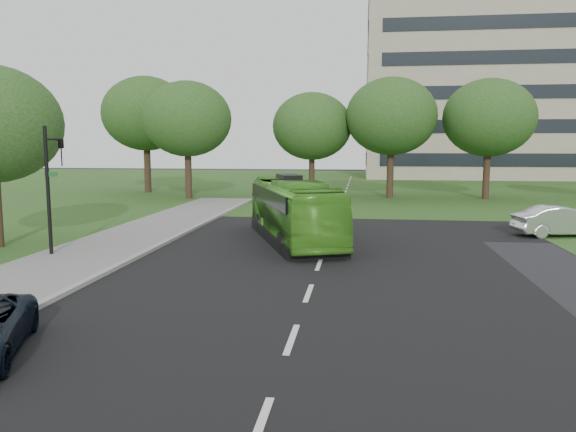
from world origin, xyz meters
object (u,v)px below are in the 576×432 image
object	(u,v)px
tree_park_a	(187,119)
tree_park_c	(391,116)
bus	(294,211)
office_building	(518,83)
tree_park_b	(312,126)
sedan	(561,221)
traffic_light	(51,181)
tree_park_f	(146,114)
tree_park_d	(489,118)

from	to	relation	value
tree_park_a	tree_park_c	size ratio (longest dim) A/B	0.97
bus	tree_park_a	bearing A→B (deg)	100.40
office_building	tree_park_c	size ratio (longest dim) A/B	4.12
tree_park_b	tree_park_c	size ratio (longest dim) A/B	0.89
tree_park_c	tree_park_a	bearing A→B (deg)	-171.42
tree_park_c	sedan	distance (m)	20.55
tree_park_c	traffic_light	bearing A→B (deg)	-118.20
tree_park_f	tree_park_b	bearing A→B (deg)	-6.51
tree_park_d	tree_park_b	bearing A→B (deg)	176.74
tree_park_f	tree_park_a	bearing A→B (deg)	-43.45
tree_park_f	bus	bearing A→B (deg)	-55.63
tree_park_d	tree_park_a	bearing A→B (deg)	-173.58
bus	sedan	distance (m)	12.96
tree_park_a	tree_park_f	distance (m)	7.63
bus	tree_park_c	bearing A→B (deg)	56.20
traffic_light	tree_park_b	bearing A→B (deg)	83.38
tree_park_c	traffic_light	xyz separation A→B (m)	(-14.10, -26.29, -3.61)
tree_park_b	traffic_light	world-z (taller)	tree_park_b
tree_park_b	traffic_light	size ratio (longest dim) A/B	1.71
tree_park_c	tree_park_d	world-z (taller)	tree_park_c
tree_park_c	tree_park_d	bearing A→B (deg)	1.75
tree_park_b	tree_park_f	world-z (taller)	tree_park_f
tree_park_b	tree_park_d	size ratio (longest dim) A/B	0.91
traffic_light	tree_park_f	bearing A→B (deg)	113.63
bus	traffic_light	size ratio (longest dim) A/B	1.96
office_building	tree_park_f	size ratio (longest dim) A/B	3.83
bus	office_building	bearing A→B (deg)	47.07
office_building	traffic_light	distance (m)	68.76
sedan	tree_park_d	bearing A→B (deg)	-12.18
tree_park_c	traffic_light	distance (m)	30.05
tree_park_f	traffic_light	bearing A→B (deg)	-75.27
tree_park_f	bus	size ratio (longest dim) A/B	1.05
sedan	tree_park_c	bearing A→B (deg)	10.56
tree_park_c	bus	xyz separation A→B (m)	(-5.32, -21.24, -5.21)
tree_park_c	bus	world-z (taller)	tree_park_c
tree_park_a	bus	size ratio (longest dim) A/B	0.94
office_building	sedan	world-z (taller)	office_building
tree_park_b	bus	bearing A→B (deg)	-86.94
bus	traffic_light	world-z (taller)	traffic_light
office_building	bus	xyz separation A→B (m)	(-23.52, -54.90, -11.11)
tree_park_b	sedan	distance (m)	24.30
tree_park_a	tree_park_f	size ratio (longest dim) A/B	0.90
tree_park_b	bus	size ratio (longest dim) A/B	0.87
tree_park_b	tree_park_d	distance (m)	14.16
office_building	tree_park_c	xyz separation A→B (m)	(-18.20, -33.66, -5.89)
tree_park_d	sedan	bearing A→B (deg)	-91.01
office_building	bus	size ratio (longest dim) A/B	4.01
bus	tree_park_f	bearing A→B (deg)	104.63
tree_park_a	tree_park_f	xyz separation A→B (m)	(-5.51, 5.22, 0.73)
tree_park_c	tree_park_b	bearing A→B (deg)	170.95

